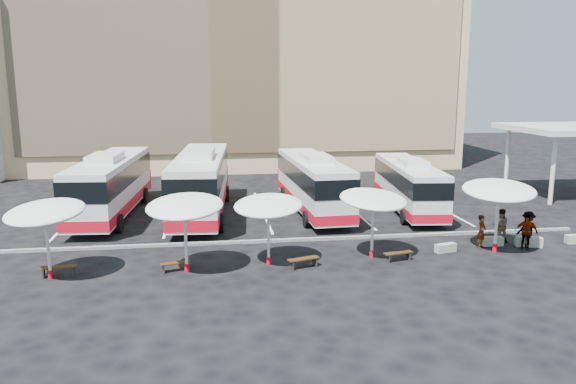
{
  "coord_description": "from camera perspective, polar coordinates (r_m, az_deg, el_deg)",
  "views": [
    {
      "loc": [
        -3.48,
        -28.12,
        8.4
      ],
      "look_at": [
        1.0,
        3.0,
        2.2
      ],
      "focal_mm": 35.0,
      "sensor_mm": 36.0,
      "label": 1
    }
  ],
  "objects": [
    {
      "name": "passenger_0",
      "position": [
        30.45,
        19.08,
        -3.82
      ],
      "size": [
        0.74,
        0.72,
        1.71
      ],
      "primitive_type": "imported",
      "rotation": [
        0.0,
        0.0,
        0.73
      ],
      "color": "black",
      "rests_on": "ground"
    },
    {
      "name": "wood_bench_2",
      "position": [
        25.88,
        1.58,
        -6.96
      ],
      "size": [
        1.55,
        0.83,
        0.46
      ],
      "rotation": [
        0.0,
        0.0,
        0.31
      ],
      "color": "black",
      "rests_on": "ground"
    },
    {
      "name": "bus_1",
      "position": [
        36.11,
        -8.83,
        1.13
      ],
      "size": [
        3.91,
        13.73,
        4.3
      ],
      "rotation": [
        0.0,
        0.0,
        -0.08
      ],
      "color": "silver",
      "rests_on": "ground"
    },
    {
      "name": "passenger_3",
      "position": [
        31.43,
        23.18,
        -3.5
      ],
      "size": [
        1.21,
        0.7,
        1.88
      ],
      "primitive_type": "imported",
      "rotation": [
        0.0,
        0.0,
        3.14
      ],
      "color": "black",
      "rests_on": "ground"
    },
    {
      "name": "wood_bench_1",
      "position": [
        25.94,
        -11.37,
        -7.22
      ],
      "size": [
        1.41,
        0.72,
        0.42
      ],
      "rotation": [
        0.0,
        0.0,
        0.27
      ],
      "color": "black",
      "rests_on": "ground"
    },
    {
      "name": "conc_bench_2",
      "position": [
        31.72,
        23.26,
        -4.67
      ],
      "size": [
        1.38,
        0.79,
        0.49
      ],
      "primitive_type": "cube",
      "rotation": [
        0.0,
        0.0,
        -0.29
      ],
      "color": "gray",
      "rests_on": "ground"
    },
    {
      "name": "conc_bench_0",
      "position": [
        29.34,
        15.71,
        -5.48
      ],
      "size": [
        1.17,
        0.64,
        0.42
      ],
      "primitive_type": "cube",
      "rotation": [
        0.0,
        0.0,
        0.26
      ],
      "color": "gray",
      "rests_on": "ground"
    },
    {
      "name": "bus_2",
      "position": [
        36.65,
        2.52,
        1.06
      ],
      "size": [
        3.21,
        12.32,
        3.88
      ],
      "rotation": [
        0.0,
        0.0,
        0.04
      ],
      "color": "silver",
      "rests_on": "ground"
    },
    {
      "name": "wood_bench_0",
      "position": [
        26.71,
        -22.3,
        -7.23
      ],
      "size": [
        1.55,
        0.53,
        0.47
      ],
      "rotation": [
        0.0,
        0.0,
        0.08
      ],
      "color": "black",
      "rests_on": "ground"
    },
    {
      "name": "sunshade_1",
      "position": [
        25.01,
        -10.46,
        -1.47
      ],
      "size": [
        4.22,
        4.25,
        3.55
      ],
      "rotation": [
        0.0,
        0.0,
        -0.29
      ],
      "color": "silver",
      "rests_on": "ground"
    },
    {
      "name": "bay_lines",
      "position": [
        37.24,
        -2.62,
        -1.88
      ],
      "size": [
        24.15,
        12.0,
        0.01
      ],
      "color": "white",
      "rests_on": "ground"
    },
    {
      "name": "passenger_1",
      "position": [
        31.79,
        20.81,
        -3.21
      ],
      "size": [
        1.06,
        0.93,
        1.82
      ],
      "primitive_type": "imported",
      "rotation": [
        0.0,
        0.0,
        2.82
      ],
      "color": "black",
      "rests_on": "ground"
    },
    {
      "name": "sunshade_2",
      "position": [
        25.66,
        -2.02,
        -1.41
      ],
      "size": [
        4.07,
        4.09,
        3.32
      ],
      "rotation": [
        0.0,
        0.0,
        -0.35
      ],
      "color": "silver",
      "rests_on": "ground"
    },
    {
      "name": "sunshade_0",
      "position": [
        25.91,
        -23.45,
        -1.92
      ],
      "size": [
        4.42,
        4.44,
        3.48
      ],
      "rotation": [
        0.0,
        0.0,
        -0.43
      ],
      "color": "silver",
      "rests_on": "ground"
    },
    {
      "name": "wood_bench_3",
      "position": [
        27.33,
        11.12,
        -6.23
      ],
      "size": [
        1.47,
        0.7,
        0.44
      ],
      "rotation": [
        0.0,
        0.0,
        0.23
      ],
      "color": "black",
      "rests_on": "ground"
    },
    {
      "name": "sunshade_4",
      "position": [
        29.47,
        20.63,
        0.13
      ],
      "size": [
        4.36,
        4.39,
        3.68
      ],
      "rotation": [
        0.0,
        0.0,
        -0.28
      ],
      "color": "silver",
      "rests_on": "ground"
    },
    {
      "name": "bus_3",
      "position": [
        37.7,
        12.14,
        0.82
      ],
      "size": [
        3.47,
        11.29,
        3.53
      ],
      "rotation": [
        0.0,
        0.0,
        -0.1
      ],
      "color": "silver",
      "rests_on": "ground"
    },
    {
      "name": "conc_bench_1",
      "position": [
        31.17,
        19.92,
        -4.73
      ],
      "size": [
        1.25,
        0.47,
        0.46
      ],
      "primitive_type": "cube",
      "rotation": [
        0.0,
        0.0,
        -0.05
      ],
      "color": "gray",
      "rests_on": "ground"
    },
    {
      "name": "sandstone_building",
      "position": [
        60.23,
        -5.04,
        15.14
      ],
      "size": [
        42.0,
        18.25,
        29.6
      ],
      "color": "tan",
      "rests_on": "ground"
    },
    {
      "name": "sunshade_3",
      "position": [
        27.01,
        8.66,
        -0.78
      ],
      "size": [
        4.18,
        4.21,
        3.38
      ],
      "rotation": [
        0.0,
        0.0,
        0.37
      ],
      "color": "silver",
      "rests_on": "ground"
    },
    {
      "name": "bus_0",
      "position": [
        37.18,
        -17.53,
        0.86
      ],
      "size": [
        3.71,
        13.04,
        4.09
      ],
      "rotation": [
        0.0,
        0.0,
        -0.08
      ],
      "color": "silver",
      "rests_on": "ground"
    },
    {
      "name": "ground",
      "position": [
        29.55,
        -1.09,
        -5.36
      ],
      "size": [
        120.0,
        120.0,
        0.0
      ],
      "primitive_type": "plane",
      "color": "black",
      "rests_on": "ground"
    },
    {
      "name": "curb_divider",
      "position": [
        30.01,
        -1.21,
        -4.95
      ],
      "size": [
        34.0,
        0.25,
        0.15
      ],
      "primitive_type": "cube",
      "color": "black",
      "rests_on": "ground"
    },
    {
      "name": "passenger_2",
      "position": [
        31.03,
        23.02,
        -3.73
      ],
      "size": [
        1.14,
        0.92,
        1.81
      ],
      "primitive_type": "imported",
      "rotation": [
        0.0,
        0.0,
        -0.53
      ],
      "color": "black",
      "rests_on": "ground"
    }
  ]
}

